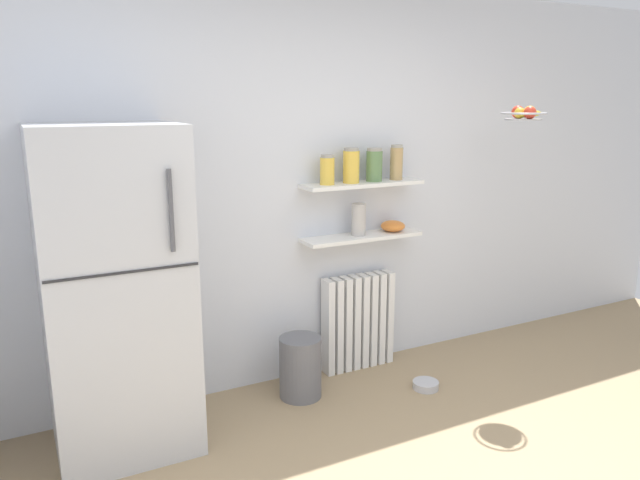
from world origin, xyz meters
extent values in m
cube|color=silver|center=(0.00, 2.05, 1.30)|extent=(7.04, 0.10, 2.60)
cube|color=#B7BABF|center=(-1.30, 1.67, 0.88)|extent=(0.73, 0.67, 1.76)
cube|color=#262628|center=(-1.30, 1.33, 1.08)|extent=(0.71, 0.01, 0.01)
cylinder|color=#4C4C51|center=(-1.07, 1.31, 1.36)|extent=(0.02, 0.02, 0.40)
cube|color=white|center=(0.11, 1.92, 0.34)|extent=(0.05, 0.12, 0.68)
cube|color=white|center=(0.18, 1.92, 0.34)|extent=(0.05, 0.12, 0.68)
cube|color=white|center=(0.24, 1.92, 0.34)|extent=(0.05, 0.12, 0.68)
cube|color=white|center=(0.31, 1.92, 0.34)|extent=(0.05, 0.12, 0.68)
cube|color=white|center=(0.38, 1.92, 0.34)|extent=(0.05, 0.12, 0.68)
cube|color=white|center=(0.45, 1.92, 0.34)|extent=(0.05, 0.12, 0.68)
cube|color=white|center=(0.52, 1.92, 0.34)|extent=(0.05, 0.12, 0.68)
cube|color=white|center=(0.59, 1.92, 0.34)|extent=(0.05, 0.12, 0.68)
cube|color=white|center=(0.35, 1.89, 0.96)|extent=(0.85, 0.22, 0.02)
cube|color=white|center=(0.35, 1.89, 1.32)|extent=(0.85, 0.22, 0.02)
cylinder|color=yellow|center=(0.08, 1.89, 1.42)|extent=(0.09, 0.09, 0.17)
cylinder|color=gray|center=(0.08, 1.89, 1.52)|extent=(0.09, 0.09, 0.02)
cylinder|color=yellow|center=(0.26, 1.89, 1.44)|extent=(0.11, 0.11, 0.21)
cylinder|color=gray|center=(0.26, 1.89, 1.56)|extent=(0.10, 0.10, 0.02)
cylinder|color=#5B7F4C|center=(0.44, 1.89, 1.44)|extent=(0.11, 0.11, 0.20)
cylinder|color=gray|center=(0.44, 1.89, 1.55)|extent=(0.10, 0.10, 0.02)
cylinder|color=tan|center=(0.62, 1.89, 1.45)|extent=(0.09, 0.09, 0.22)
cylinder|color=gray|center=(0.62, 1.89, 1.56)|extent=(0.08, 0.08, 0.02)
cylinder|color=#B2ADA8|center=(0.32, 1.89, 1.08)|extent=(0.10, 0.10, 0.22)
ellipsoid|color=orange|center=(0.60, 1.89, 1.01)|extent=(0.17, 0.17, 0.08)
cylinder|color=slate|center=(-0.21, 1.70, 0.20)|extent=(0.27, 0.27, 0.40)
cylinder|color=#B7B7BC|center=(0.57, 1.41, 0.03)|extent=(0.17, 0.17, 0.05)
torus|color=#B2B2B7|center=(1.33, 1.47, 1.78)|extent=(0.30, 0.30, 0.01)
cylinder|color=#A8A8AD|center=(1.33, 1.47, 1.74)|extent=(0.24, 0.24, 0.01)
sphere|color=gold|center=(1.37, 1.46, 1.79)|extent=(0.08, 0.08, 0.08)
sphere|color=red|center=(1.32, 1.51, 1.79)|extent=(0.08, 0.08, 0.08)
sphere|color=gold|center=(1.30, 1.47, 1.78)|extent=(0.07, 0.07, 0.07)
sphere|color=red|center=(1.31, 1.40, 1.79)|extent=(0.08, 0.08, 0.08)
ellipsoid|color=yellow|center=(1.36, 1.44, 1.78)|extent=(0.18, 0.05, 0.06)
camera|label=1|loc=(-1.74, -1.53, 1.87)|focal=33.87mm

